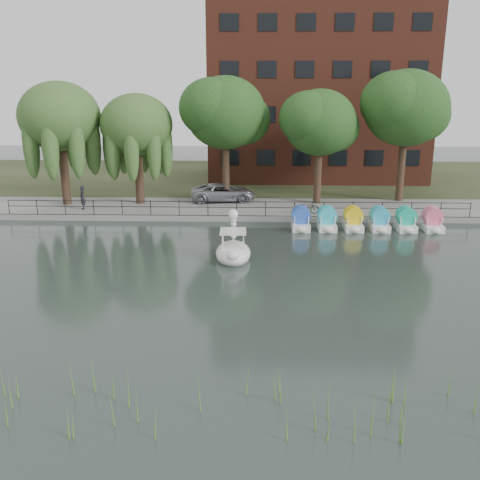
{
  "coord_description": "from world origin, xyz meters",
  "views": [
    {
      "loc": [
        1.28,
        -22.83,
        9.14
      ],
      "look_at": [
        0.5,
        4.0,
        1.3
      ],
      "focal_mm": 40.0,
      "sensor_mm": 36.0,
      "label": 1
    }
  ],
  "objects_px": {
    "pedestrian": "(82,196)",
    "swan_boat": "(233,249)",
    "minivan": "(223,191)",
    "bicycle": "(306,207)"
  },
  "relations": [
    {
      "from": "minivan",
      "to": "swan_boat",
      "type": "bearing_deg",
      "value": 178.24
    },
    {
      "from": "bicycle",
      "to": "pedestrian",
      "type": "height_order",
      "value": "pedestrian"
    },
    {
      "from": "minivan",
      "to": "pedestrian",
      "type": "bearing_deg",
      "value": 99.53
    },
    {
      "from": "pedestrian",
      "to": "swan_boat",
      "type": "relative_size",
      "value": 0.63
    },
    {
      "from": "bicycle",
      "to": "pedestrian",
      "type": "relative_size",
      "value": 0.87
    },
    {
      "from": "minivan",
      "to": "pedestrian",
      "type": "distance_m",
      "value": 10.49
    },
    {
      "from": "minivan",
      "to": "pedestrian",
      "type": "height_order",
      "value": "pedestrian"
    },
    {
      "from": "pedestrian",
      "to": "bicycle",
      "type": "bearing_deg",
      "value": 62.09
    },
    {
      "from": "bicycle",
      "to": "swan_boat",
      "type": "relative_size",
      "value": 0.55
    },
    {
      "from": "pedestrian",
      "to": "swan_boat",
      "type": "bearing_deg",
      "value": 23.95
    }
  ]
}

